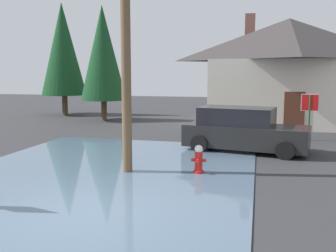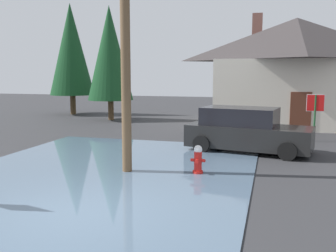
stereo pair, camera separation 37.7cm
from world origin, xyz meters
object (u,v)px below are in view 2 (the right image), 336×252
Objects in this scene: house at (295,70)px; pine_tree_mid_left at (71,50)px; parked_car at (246,131)px; fire_hydrant at (198,160)px; pine_tree_tall_left at (110,53)px; utility_pole at (125,6)px; stop_sign_far at (315,108)px.

house is 15.06m from pine_tree_mid_left.
pine_tree_mid_left reaches higher than parked_car.
pine_tree_tall_left reaches higher than fire_hydrant.
house is 2.05× the size of parked_car.
pine_tree_tall_left is 0.91× the size of pine_tree_mid_left.
pine_tree_tall_left is at bearing 139.20° from parked_car.
fire_hydrant is 4.81m from utility_pole.
fire_hydrant is 3.85m from parked_car.
pine_tree_tall_left is at bearing -30.53° from pine_tree_mid_left.
fire_hydrant is 0.09× the size of utility_pole.
fire_hydrant is 0.11× the size of pine_tree_mid_left.
house is (5.26, 12.72, -1.64)m from utility_pole.
pine_tree_tall_left is (-11.54, 4.75, 2.70)m from stop_sign_far.
parked_car is at bearing -40.80° from pine_tree_tall_left.
fire_hydrant is 0.12× the size of pine_tree_tall_left.
parked_car is at bearing 73.17° from fire_hydrant.
fire_hydrant is at bearing -119.91° from stop_sign_far.
parked_car is 12.18m from pine_tree_tall_left.
fire_hydrant is at bearing -106.83° from parked_car.
fire_hydrant is at bearing -104.46° from house.
pine_tree_mid_left is (-3.98, 2.35, 0.43)m from pine_tree_tall_left.
house is at bearing 75.54° from fire_hydrant.
utility_pole is 4.53× the size of stop_sign_far.
pine_tree_mid_left is (-11.74, 13.67, 4.14)m from fire_hydrant.
house reaches higher than parked_car.
stop_sign_far is at bearing 60.09° from fire_hydrant.
stop_sign_far is at bearing -84.26° from house.
house reaches higher than fire_hydrant.
utility_pole is 6.47m from parked_car.
utility_pole is 9.63m from stop_sign_far.
pine_tree_mid_left is at bearing 124.66° from utility_pole.
fire_hydrant is at bearing -49.35° from pine_tree_mid_left.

